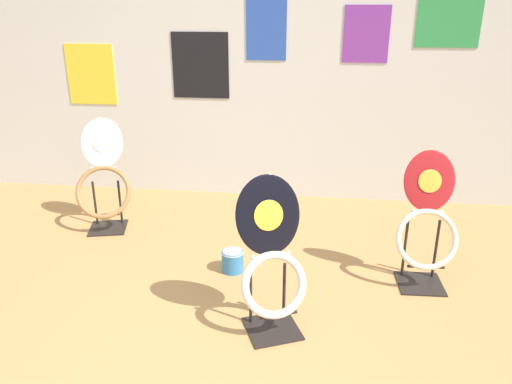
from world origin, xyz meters
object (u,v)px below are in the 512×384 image
at_px(toilet_seat_display_white_plain, 103,179).
at_px(paint_can, 233,260).
at_px(toilet_seat_display_jazz_black, 272,268).
at_px(toilet_seat_display_crimson_swirl, 427,227).

xyz_separation_m(toilet_seat_display_white_plain, paint_can, (1.11, -0.56, -0.32)).
relative_size(toilet_seat_display_jazz_black, paint_can, 5.69).
relative_size(toilet_seat_display_crimson_swirl, toilet_seat_display_white_plain, 1.01).
bearing_deg(toilet_seat_display_white_plain, toilet_seat_display_crimson_swirl, -13.61).
height_order(toilet_seat_display_jazz_black, paint_can, toilet_seat_display_jazz_black).
height_order(toilet_seat_display_white_plain, paint_can, toilet_seat_display_white_plain).
xyz_separation_m(toilet_seat_display_jazz_black, paint_can, (-0.32, 0.59, -0.30)).
height_order(toilet_seat_display_crimson_swirl, paint_can, toilet_seat_display_crimson_swirl).
bearing_deg(paint_can, toilet_seat_display_jazz_black, -61.62).
distance_m(toilet_seat_display_white_plain, paint_can, 1.28).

